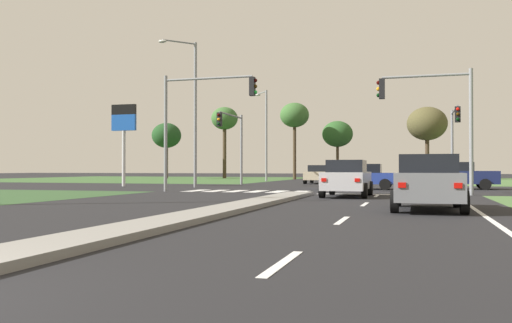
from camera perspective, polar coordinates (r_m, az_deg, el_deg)
ground_plane at (r=33.50m, az=7.44°, el=-2.82°), size 200.00×200.00×0.00m
grass_verge_far_left at (r=65.24m, az=-11.76°, el=-1.79°), size 35.00×35.00×0.01m
median_island_near at (r=15.03m, az=-3.79°, el=-5.12°), size 1.20×22.00×0.14m
median_island_far at (r=58.32m, az=11.21°, el=-1.86°), size 1.20×36.00×0.14m
lane_dash_near at (r=7.12m, az=2.76°, el=-10.55°), size 0.14×2.00×0.01m
lane_dash_second at (r=12.98m, az=8.99°, el=-6.09°), size 0.14×2.00×0.01m
lane_dash_third at (r=18.93m, az=11.30°, el=-4.40°), size 0.14×2.00×0.01m
lane_dash_fourth at (r=24.90m, az=12.49°, el=-3.52°), size 0.14×2.00×0.01m
edge_line_right at (r=15.23m, az=22.76°, el=-5.25°), size 0.14×24.00×0.01m
stop_bar_near at (r=26.14m, az=13.33°, el=-3.38°), size 6.40×0.50×0.01m
crosswalk_bar_near at (r=30.20m, az=-6.22°, el=-3.04°), size 0.70×2.80×0.01m
crosswalk_bar_second at (r=29.78m, az=-4.18°, el=-3.07°), size 0.70×2.80×0.01m
crosswalk_bar_third at (r=29.40m, az=-2.07°, el=-3.11°), size 0.70×2.80×0.01m
crosswalk_bar_fourth at (r=29.06m, az=0.08°, el=-3.13°), size 0.70×2.80×0.01m
crosswalk_bar_fifth at (r=28.76m, az=2.29°, el=-3.16°), size 0.70×2.80×0.01m
crosswalk_bar_sixth at (r=28.50m, az=4.54°, el=-3.18°), size 0.70×2.80×0.01m
car_grey_near at (r=16.78m, az=17.51°, el=-2.05°), size 2.02×4.31×1.62m
car_navy_second at (r=34.37m, az=20.19°, el=-1.37°), size 4.60×1.96×1.60m
car_silver_third at (r=24.08m, az=9.50°, el=-1.71°), size 1.96×4.57×1.58m
car_blue_fourth at (r=32.76m, az=10.91°, el=-1.52°), size 4.60×1.99×1.49m
car_beige_fifth at (r=44.67m, az=6.60°, el=-1.32°), size 1.95×4.63×1.49m
traffic_signal_far_right at (r=37.76m, az=19.99°, el=3.02°), size 0.32×5.47×5.23m
traffic_signal_near_left at (r=28.81m, az=-6.19°, el=5.30°), size 5.17×0.32×6.17m
traffic_signal_near_right at (r=26.64m, az=18.30°, el=5.18°), size 4.30×0.32×5.78m
traffic_signal_far_left at (r=39.89m, az=-2.40°, el=2.85°), size 0.32×5.24×5.33m
street_lamp_second at (r=35.56m, az=-6.69°, el=5.80°), size 1.90×1.91×9.39m
street_lamp_third at (r=52.41m, az=0.99°, el=3.30°), size 1.71×1.91×8.73m
pedestrian_at_median at (r=47.09m, az=9.86°, el=-0.73°), size 0.34×0.34×1.77m
fuel_price_totem at (r=38.73m, az=-13.64°, el=3.56°), size 1.80×0.24×5.64m
treeline_near at (r=68.30m, az=-9.33°, el=2.66°), size 3.62×3.62×6.85m
treeline_second at (r=69.11m, az=-3.30°, el=4.38°), size 3.35×3.35×8.99m
treeline_third at (r=61.85m, az=4.05°, el=4.76°), size 3.27×3.27×8.65m
treeline_fourth at (r=64.70m, az=8.51°, el=2.83°), size 3.59×3.59×6.80m
treeline_fifth at (r=64.94m, az=17.44°, el=3.75°), size 4.48×4.48×8.23m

